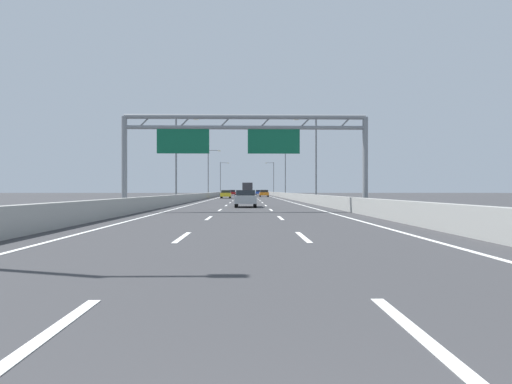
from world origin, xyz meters
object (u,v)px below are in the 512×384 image
Objects in this scene: streetlamp_left_mid at (178,154)px; streetlamp_right_distant at (273,176)px; sign_gantry at (241,138)px; blue_car at (259,192)px; box_truck at (247,189)px; streetlamp_left_far at (209,170)px; silver_car at (246,198)px; red_car at (232,193)px; streetlamp_right_mid at (314,154)px; yellow_car at (226,194)px; streetlamp_right_far at (284,170)px; orange_car at (264,193)px; streetlamp_left_distant at (221,176)px.

streetlamp_right_distant is (14.93, 78.98, 0.00)m from streetlamp_left_mid.
sign_gantry is 104.13m from blue_car.
blue_car is 23.64m from box_truck.
silver_car is (7.45, -51.38, -4.67)m from streetlamp_left_far.
red_car is (-11.31, -12.24, -4.65)m from streetlamp_right_distant.
streetlamp_right_mid is at bearing 68.61° from sign_gantry.
streetlamp_right_mid is 2.14× the size of yellow_car.
streetlamp_right_mid reaches higher than red_car.
sign_gantry is at bearing -69.91° from streetlamp_left_mid.
streetlamp_right_far is at bearing -67.45° from red_car.
streetlamp_left_mid is 2.14× the size of yellow_car.
streetlamp_left_mid reaches higher than sign_gantry.
streetlamp_right_distant reaches higher than red_car.
streetlamp_left_far reaches higher than silver_car.
orange_car is 0.96× the size of red_car.
red_car is 1.05× the size of silver_car.
streetlamp_right_far and streetlamp_left_distant have the same top height.
streetlamp_right_far is 22.92m from box_truck.
streetlamp_right_distant reaches higher than yellow_car.
streetlamp_left_mid is at bearing -93.10° from red_car.
streetlamp_right_distant is 91.30m from silver_car.
box_truck is at bearing 89.73° from sign_gantry.
streetlamp_right_far and streetlamp_right_distant have the same top height.
streetlamp_right_distant is 34.57m from orange_car.
streetlamp_right_far is 2.14× the size of yellow_car.
yellow_car is (-11.10, 28.21, -4.67)m from streetlamp_right_mid.
box_truck is at bearing 102.40° from orange_car.
box_truck is at bearing -112.08° from streetlamp_right_distant.
streetlamp_left_distant is 2.27× the size of orange_car.
streetlamp_left_mid is at bearing 180.00° from streetlamp_right_mid.
streetlamp_left_far is 2.27× the size of orange_car.
silver_car is (0.24, 7.82, -4.08)m from sign_gantry.
streetlamp_right_mid is 45.34m from orange_car.
streetlamp_left_far and streetlamp_right_far have the same top height.
streetlamp_left_distant is at bearing 90.00° from streetlamp_left_far.
sign_gantry reaches higher than silver_car.
orange_car is (7.27, 16.72, 0.02)m from yellow_car.
streetlamp_right_mid is at bearing -79.29° from streetlamp_left_distant.
yellow_car is 18.23m from orange_car.
streetlamp_left_mid and streetlamp_left_far have the same top height.
streetlamp_left_far reaches higher than box_truck.
orange_car is at bearing 86.55° from sign_gantry.
box_truck reaches higher than yellow_car.
streetlamp_right_mid reaches higher than silver_car.
streetlamp_left_distant is 2.14× the size of yellow_car.
streetlamp_left_far is 46.33m from blue_car.
blue_car is 1.07× the size of red_car.
streetlamp_left_mid is 28.85m from yellow_car.
streetlamp_left_far is 52.13m from silver_car.
red_car reaches higher than yellow_car.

